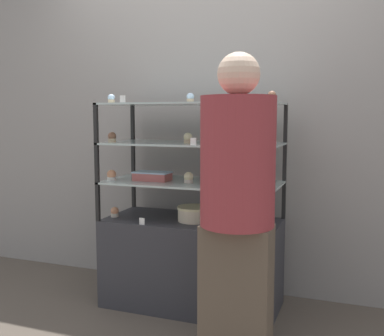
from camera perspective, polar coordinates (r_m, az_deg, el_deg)
ground_plane at (r=3.20m, az=-0.00°, el=-16.95°), size 20.00×20.00×0.00m
back_wall at (r=3.32m, az=2.47°, el=6.97°), size 8.00×0.05×2.60m
display_base at (r=3.09m, az=-0.00°, el=-11.92°), size 1.16×0.53×0.59m
display_riser_lower at (r=2.97m, az=-0.00°, el=-2.02°), size 1.16×0.53×0.26m
display_riser_middle at (r=2.94m, az=-0.00°, el=2.94°), size 1.16×0.53×0.26m
display_riser_upper at (r=2.93m, az=-0.00°, el=7.96°), size 1.16×0.53×0.26m
layer_cake_centerpiece at (r=2.96m, az=0.23°, el=-5.82°), size 0.22×0.22×0.10m
sheet_cake_frosted at (r=3.02m, az=-5.07°, el=-1.01°), size 0.24×0.14×0.06m
cupcake_0 at (r=3.13m, az=-9.79°, el=-5.54°), size 0.05×0.05×0.07m
cupcake_1 at (r=2.73m, az=9.00°, el=-7.30°), size 0.05×0.05×0.07m
price_tag_0 at (r=2.89m, az=-6.37°, el=-6.75°), size 0.04×0.00×0.04m
cupcake_2 at (r=3.07m, az=-10.18°, el=-0.93°), size 0.06×0.06×0.07m
cupcake_3 at (r=2.90m, az=-0.40°, el=-1.26°), size 0.06×0.06×0.07m
cupcake_4 at (r=2.69m, az=9.16°, el=-1.96°), size 0.06×0.06×0.07m
price_tag_1 at (r=2.63m, az=5.09°, el=-2.33°), size 0.04×0.00×0.04m
cupcake_5 at (r=3.04m, az=-10.12°, el=3.85°), size 0.06×0.06×0.07m
cupcake_6 at (r=2.87m, az=-0.50°, el=3.80°), size 0.06×0.06×0.07m
cupcake_7 at (r=2.71m, az=10.04°, el=3.54°), size 0.06×0.06×0.07m
price_tag_2 at (r=2.68m, az=0.16°, el=3.39°), size 0.04×0.00×0.04m
cupcake_8 at (r=3.07m, az=-10.21°, el=8.63°), size 0.05×0.05×0.06m
cupcake_9 at (r=2.88m, az=-0.22°, el=8.88°), size 0.05×0.05×0.06m
cupcake_10 at (r=2.69m, az=10.11°, el=8.96°), size 0.05×0.05×0.06m
price_tag_3 at (r=2.87m, az=-8.81°, el=8.66°), size 0.04×0.00×0.04m
donut_glazed at (r=2.92m, az=6.06°, el=8.55°), size 0.13×0.13×0.03m
customer_figure at (r=2.25m, az=5.76°, el=-4.49°), size 0.37×0.37×1.58m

